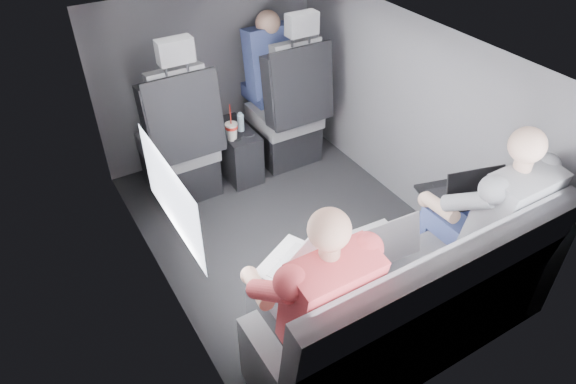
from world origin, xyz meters
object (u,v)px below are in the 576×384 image
center_console (236,151)px  rear_bench (404,311)px  front_seat_left (181,148)px  soda_cup (232,131)px  water_bottle (241,122)px  front_seat_right (288,116)px  laptop_silver (379,242)px  passenger_front_right (269,65)px  passenger_rear_right (485,216)px  passenger_rear_left (311,299)px  laptop_white (297,264)px  laptop_black (459,192)px

center_console → rear_bench: rear_bench is taller
front_seat_left → soda_cup: (0.37, -0.08, 0.07)m
water_bottle → center_console: bearing=131.6°
front_seat_right → water_bottle: size_ratio=8.48×
front_seat_right → soda_cup: 0.54m
laptop_silver → passenger_front_right: 1.99m
soda_cup → passenger_rear_right: bearing=-68.9°
passenger_rear_right → front_seat_right: bearing=94.4°
center_console → passenger_rear_left: bearing=-105.6°
rear_bench → passenger_front_right: size_ratio=2.20×
laptop_white → passenger_rear_left: (-0.06, -0.20, -0.02)m
laptop_black → passenger_rear_left: passenger_rear_left is taller
front_seat_right → laptop_black: (0.17, -1.59, 0.23)m
front_seat_right → soda_cup: front_seat_right is taller
water_bottle → laptop_silver: bearing=-92.2°
passenger_rear_right → laptop_white: bearing=169.0°
center_console → passenger_rear_left: passenger_rear_left is taller
laptop_black → passenger_rear_left: (-1.13, -0.21, -0.02)m
rear_bench → passenger_front_right: 2.24m
center_console → laptop_silver: size_ratio=1.42×
passenger_rear_left → rear_bench: bearing=-10.5°
laptop_white → passenger_front_right: 2.06m
passenger_rear_right → soda_cup: bearing=111.1°
front_seat_right → laptop_white: 1.86m
front_seat_left → laptop_silver: size_ratio=3.73×
passenger_rear_left → passenger_rear_right: passenger_rear_right is taller
water_bottle → passenger_rear_right: size_ratio=0.12×
center_console → laptop_white: laptop_white is taller
laptop_silver → passenger_rear_right: size_ratio=0.28×
water_bottle → passenger_rear_left: 1.89m
front_seat_left → laptop_silver: front_seat_left is taller
soda_cup → passenger_rear_right: passenger_rear_right is taller
front_seat_left → soda_cup: front_seat_left is taller
soda_cup → passenger_front_right: 0.67m
passenger_front_right → center_console: bearing=-153.1°
front_seat_left → center_console: bearing=5.1°
front_seat_left → soda_cup: size_ratio=4.45×
passenger_front_right → laptop_silver: bearing=-103.3°
water_bottle → passenger_front_right: bearing=33.2°
front_seat_left → laptop_white: 1.62m
rear_bench → laptop_silver: rear_bench is taller
front_seat_left → passenger_rear_right: 2.10m
laptop_white → laptop_silver: laptop_white is taller
rear_bench → passenger_rear_right: size_ratio=1.32×
front_seat_right → passenger_rear_right: size_ratio=1.04×
soda_cup → passenger_rear_left: size_ratio=0.24×
passenger_front_right → front_seat_right: bearing=-85.5°
front_seat_right → laptop_silver: size_ratio=3.73×
front_seat_right → passenger_rear_left: 2.06m
rear_bench → laptop_black: 0.76m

